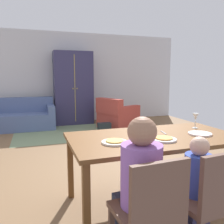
# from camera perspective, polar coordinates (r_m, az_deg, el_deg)

# --- Properties ---
(ground_plane) EXTENTS (7.05, 6.36, 0.02)m
(ground_plane) POSITION_cam_1_polar(r_m,az_deg,el_deg) (4.45, -3.70, -9.70)
(ground_plane) COLOR brown
(back_wall) EXTENTS (7.05, 0.10, 2.70)m
(back_wall) POSITION_cam_1_polar(r_m,az_deg,el_deg) (7.39, -10.36, 8.18)
(back_wall) COLOR silver
(back_wall) RESTS_ON ground_plane
(dining_table) EXTENTS (1.80, 0.96, 0.76)m
(dining_table) POSITION_cam_1_polar(r_m,az_deg,el_deg) (2.56, 10.34, -7.26)
(dining_table) COLOR brown
(dining_table) RESTS_ON ground_plane
(plate_near_man) EXTENTS (0.25, 0.25, 0.02)m
(plate_near_man) POSITION_cam_1_polar(r_m,az_deg,el_deg) (2.24, 0.64, -7.36)
(plate_near_man) COLOR silver
(plate_near_man) RESTS_ON dining_table
(pizza_near_man) EXTENTS (0.17, 0.17, 0.01)m
(pizza_near_man) POSITION_cam_1_polar(r_m,az_deg,el_deg) (2.23, 0.64, -6.99)
(pizza_near_man) COLOR gold
(pizza_near_man) RESTS_ON plate_near_man
(plate_near_child) EXTENTS (0.25, 0.25, 0.02)m
(plate_near_child) POSITION_cam_1_polar(r_m,az_deg,el_deg) (2.39, 12.49, -6.52)
(plate_near_child) COLOR silver
(plate_near_child) RESTS_ON dining_table
(pizza_near_child) EXTENTS (0.17, 0.17, 0.01)m
(pizza_near_child) POSITION_cam_1_polar(r_m,az_deg,el_deg) (2.39, 12.50, -6.17)
(pizza_near_child) COLOR gold
(pizza_near_child) RESTS_ON plate_near_child
(plate_near_woman) EXTENTS (0.25, 0.25, 0.02)m
(plate_near_woman) POSITION_cam_1_polar(r_m,az_deg,el_deg) (2.74, 20.58, -4.96)
(plate_near_woman) COLOR white
(plate_near_woman) RESTS_ON dining_table
(wine_glass) EXTENTS (0.07, 0.07, 0.19)m
(wine_glass) POSITION_cam_1_polar(r_m,az_deg,el_deg) (3.02, 19.61, -1.28)
(wine_glass) COLOR silver
(wine_glass) RESTS_ON dining_table
(fork) EXTENTS (0.02, 0.15, 0.01)m
(fork) POSITION_cam_1_polar(r_m,az_deg,el_deg) (2.38, 5.23, -6.56)
(fork) COLOR silver
(fork) RESTS_ON dining_table
(knife) EXTENTS (0.05, 0.17, 0.01)m
(knife) POSITION_cam_1_polar(r_m,az_deg,el_deg) (2.71, 12.37, -4.88)
(knife) COLOR silver
(knife) RESTS_ON dining_table
(dining_chair_man) EXTENTS (0.44, 0.44, 0.87)m
(dining_chair_man) POSITION_cam_1_polar(r_m,az_deg,el_deg) (1.74, 9.30, -22.39)
(dining_chair_man) COLOR brown
(dining_chair_man) RESTS_ON ground_plane
(person_man) EXTENTS (0.30, 0.41, 1.11)m
(person_man) POSITION_cam_1_polar(r_m,az_deg,el_deg) (1.86, 6.45, -19.35)
(person_man) COLOR #2A3148
(person_man) RESTS_ON ground_plane
(dining_chair_child) EXTENTS (0.45, 0.45, 0.87)m
(dining_chair_child) POSITION_cam_1_polar(r_m,az_deg,el_deg) (2.00, 22.74, -18.65)
(dining_chair_child) COLOR brown
(dining_chair_child) RESTS_ON ground_plane
(person_child) EXTENTS (0.22, 0.30, 0.92)m
(person_child) POSITION_cam_1_polar(r_m,az_deg,el_deg) (2.13, 19.29, -18.42)
(person_child) COLOR #302E51
(person_child) RESTS_ON ground_plane
(area_rug) EXTENTS (2.60, 1.80, 0.01)m
(area_rug) POSITION_cam_1_polar(r_m,az_deg,el_deg) (5.95, -10.36, -4.97)
(area_rug) COLOR gray
(area_rug) RESTS_ON ground_plane
(couch) EXTENTS (1.94, 0.86, 0.82)m
(couch) POSITION_cam_1_polar(r_m,az_deg,el_deg) (6.69, -22.17, -1.37)
(couch) COLOR #4F618F
(couch) RESTS_ON ground_plane
(armchair) EXTENTS (1.14, 1.13, 0.82)m
(armchair) POSITION_cam_1_polar(r_m,az_deg,el_deg) (6.37, 1.18, -1.04)
(armchair) COLOR #A93D33
(armchair) RESTS_ON ground_plane
(armoire) EXTENTS (1.10, 0.59, 2.10)m
(armoire) POSITION_cam_1_polar(r_m,az_deg,el_deg) (7.02, -9.38, 5.75)
(armoire) COLOR #2F2C50
(armoire) RESTS_ON ground_plane
(handbag) EXTENTS (0.32, 0.16, 0.26)m
(handbag) POSITION_cam_1_polar(r_m,az_deg,el_deg) (5.81, -1.88, -3.89)
(handbag) COLOR #1E2528
(handbag) RESTS_ON ground_plane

